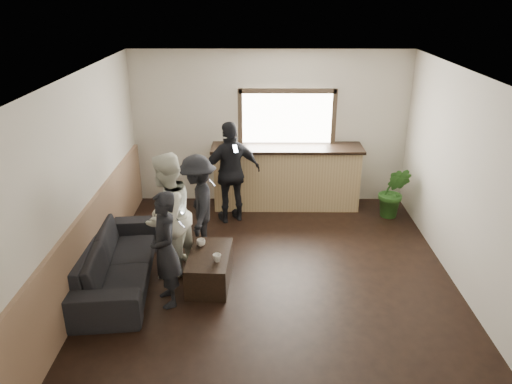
{
  "coord_description": "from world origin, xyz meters",
  "views": [
    {
      "loc": [
        -0.2,
        -5.84,
        3.79
      ],
      "look_at": [
        -0.24,
        0.4,
        1.21
      ],
      "focal_mm": 35.0,
      "sensor_mm": 36.0,
      "label": 1
    }
  ],
  "objects_px": {
    "cup_a": "(201,243)",
    "cup_b": "(217,258)",
    "coffee_table": "(210,268)",
    "person_a": "(165,250)",
    "potted_plant": "(394,192)",
    "person_d": "(231,173)",
    "person_b": "(167,216)",
    "sofa": "(116,261)",
    "bar_counter": "(286,173)",
    "person_c": "(198,204)"
  },
  "relations": [
    {
      "from": "cup_a",
      "to": "cup_b",
      "type": "distance_m",
      "value": 0.5
    },
    {
      "from": "coffee_table",
      "to": "person_a",
      "type": "distance_m",
      "value": 0.87
    },
    {
      "from": "potted_plant",
      "to": "person_d",
      "type": "bearing_deg",
      "value": -177.3
    },
    {
      "from": "person_a",
      "to": "person_b",
      "type": "bearing_deg",
      "value": 163.49
    },
    {
      "from": "cup_b",
      "to": "person_d",
      "type": "xyz_separation_m",
      "value": [
        0.09,
        2.19,
        0.39
      ]
    },
    {
      "from": "person_a",
      "to": "potted_plant",
      "type": "bearing_deg",
      "value": 102.77
    },
    {
      "from": "sofa",
      "to": "person_a",
      "type": "relative_size",
      "value": 1.5
    },
    {
      "from": "cup_b",
      "to": "person_a",
      "type": "distance_m",
      "value": 0.73
    },
    {
      "from": "bar_counter",
      "to": "potted_plant",
      "type": "distance_m",
      "value": 1.92
    },
    {
      "from": "bar_counter",
      "to": "cup_a",
      "type": "distance_m",
      "value": 2.73
    },
    {
      "from": "sofa",
      "to": "potted_plant",
      "type": "xyz_separation_m",
      "value": [
        4.3,
        2.14,
        0.14
      ]
    },
    {
      "from": "coffee_table",
      "to": "potted_plant",
      "type": "bearing_deg",
      "value": 35.16
    },
    {
      "from": "potted_plant",
      "to": "person_d",
      "type": "xyz_separation_m",
      "value": [
        -2.82,
        -0.13,
        0.41
      ]
    },
    {
      "from": "cup_a",
      "to": "person_c",
      "type": "bearing_deg",
      "value": 98.66
    },
    {
      "from": "cup_a",
      "to": "person_b",
      "type": "relative_size",
      "value": 0.07
    },
    {
      "from": "person_b",
      "to": "person_d",
      "type": "distance_m",
      "value": 1.91
    },
    {
      "from": "bar_counter",
      "to": "cup_b",
      "type": "bearing_deg",
      "value": -110.48
    },
    {
      "from": "potted_plant",
      "to": "person_b",
      "type": "bearing_deg",
      "value": -152.52
    },
    {
      "from": "bar_counter",
      "to": "coffee_table",
      "type": "xyz_separation_m",
      "value": [
        -1.17,
        -2.63,
        -0.42
      ]
    },
    {
      "from": "bar_counter",
      "to": "person_c",
      "type": "height_order",
      "value": "bar_counter"
    },
    {
      "from": "coffee_table",
      "to": "person_d",
      "type": "relative_size",
      "value": 0.56
    },
    {
      "from": "cup_a",
      "to": "person_a",
      "type": "bearing_deg",
      "value": -116.92
    },
    {
      "from": "cup_a",
      "to": "potted_plant",
      "type": "bearing_deg",
      "value": 30.95
    },
    {
      "from": "potted_plant",
      "to": "person_b",
      "type": "height_order",
      "value": "person_b"
    },
    {
      "from": "cup_b",
      "to": "person_d",
      "type": "relative_size",
      "value": 0.06
    },
    {
      "from": "person_a",
      "to": "coffee_table",
      "type": "bearing_deg",
      "value": 109.83
    },
    {
      "from": "person_c",
      "to": "bar_counter",
      "type": "bearing_deg",
      "value": 133.13
    },
    {
      "from": "bar_counter",
      "to": "coffee_table",
      "type": "height_order",
      "value": "bar_counter"
    },
    {
      "from": "coffee_table",
      "to": "person_d",
      "type": "distance_m",
      "value": 2.11
    },
    {
      "from": "bar_counter",
      "to": "cup_b",
      "type": "relative_size",
      "value": 24.65
    },
    {
      "from": "cup_a",
      "to": "person_a",
      "type": "xyz_separation_m",
      "value": [
        -0.36,
        -0.7,
        0.28
      ]
    },
    {
      "from": "person_c",
      "to": "person_d",
      "type": "height_order",
      "value": "person_d"
    },
    {
      "from": "person_c",
      "to": "potted_plant",
      "type": "bearing_deg",
      "value": 103.04
    },
    {
      "from": "coffee_table",
      "to": "sofa",
      "type": "bearing_deg",
      "value": -179.58
    },
    {
      "from": "bar_counter",
      "to": "person_b",
      "type": "bearing_deg",
      "value": -126.49
    },
    {
      "from": "bar_counter",
      "to": "person_c",
      "type": "relative_size",
      "value": 1.76
    },
    {
      "from": "person_d",
      "to": "bar_counter",
      "type": "bearing_deg",
      "value": -169.15
    },
    {
      "from": "cup_b",
      "to": "sofa",
      "type": "bearing_deg",
      "value": 172.62
    },
    {
      "from": "cup_a",
      "to": "person_a",
      "type": "height_order",
      "value": "person_a"
    },
    {
      "from": "cup_a",
      "to": "potted_plant",
      "type": "xyz_separation_m",
      "value": [
        3.16,
        1.89,
        -0.01
      ]
    },
    {
      "from": "person_a",
      "to": "person_b",
      "type": "xyz_separation_m",
      "value": [
        -0.09,
        0.72,
        0.12
      ]
    },
    {
      "from": "sofa",
      "to": "person_a",
      "type": "height_order",
      "value": "person_a"
    },
    {
      "from": "person_b",
      "to": "cup_a",
      "type": "bearing_deg",
      "value": 109.25
    },
    {
      "from": "bar_counter",
      "to": "cup_b",
      "type": "height_order",
      "value": "bar_counter"
    },
    {
      "from": "bar_counter",
      "to": "sofa",
      "type": "distance_m",
      "value": 3.61
    },
    {
      "from": "coffee_table",
      "to": "person_d",
      "type": "height_order",
      "value": "person_d"
    },
    {
      "from": "potted_plant",
      "to": "person_d",
      "type": "distance_m",
      "value": 2.85
    },
    {
      "from": "cup_a",
      "to": "person_d",
      "type": "bearing_deg",
      "value": 79.0
    },
    {
      "from": "potted_plant",
      "to": "person_a",
      "type": "height_order",
      "value": "person_a"
    },
    {
      "from": "cup_b",
      "to": "person_b",
      "type": "relative_size",
      "value": 0.06
    }
  ]
}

